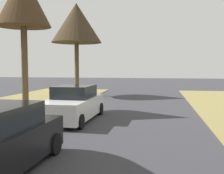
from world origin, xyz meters
name	(u,v)px	position (x,y,z in m)	size (l,w,h in m)	color
street_tree_left_mid_b	(23,1)	(-5.78, 16.20, 6.05)	(2.99, 2.99, 7.56)	brown
street_tree_left_far	(76,23)	(-5.28, 24.21, 6.06)	(4.21, 4.21, 7.69)	#4A402B
parked_sedan_white	(73,104)	(-2.27, 14.04, 0.72)	(2.03, 4.44, 1.57)	white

